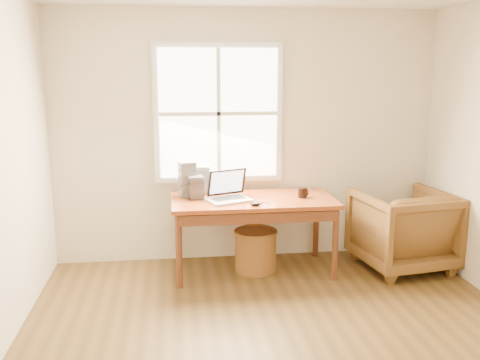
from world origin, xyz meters
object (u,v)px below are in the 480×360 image
at_px(cd_stack_a, 203,179).
at_px(desk, 253,200).
at_px(armchair, 403,229).
at_px(laptop, 229,187).
at_px(wicker_stool, 256,251).
at_px(coffee_mug, 302,193).

bearing_deg(cd_stack_a, desk, -31.17).
bearing_deg(armchair, laptop, -8.93).
bearing_deg(cd_stack_a, wicker_stool, -29.77).
xyz_separation_m(armchair, laptop, (-1.77, 0.01, 0.48)).
distance_m(desk, armchair, 1.56).
height_order(laptop, cd_stack_a, cd_stack_a).
height_order(armchair, cd_stack_a, cd_stack_a).
height_order(desk, laptop, laptop).
distance_m(desk, coffee_mug, 0.49).
xyz_separation_m(wicker_stool, laptop, (-0.28, -0.09, 0.68)).
relative_size(coffee_mug, cd_stack_a, 0.35).
bearing_deg(wicker_stool, coffee_mug, -3.65).
distance_m(armchair, coffee_mug, 1.11).
relative_size(desk, laptop, 4.11).
distance_m(wicker_stool, coffee_mug, 0.75).
height_order(coffee_mug, cd_stack_a, cd_stack_a).
height_order(armchair, coffee_mug, coffee_mug).
height_order(wicker_stool, cd_stack_a, cd_stack_a).
bearing_deg(armchair, coffee_mug, -12.56).
bearing_deg(wicker_stool, armchair, -3.91).
bearing_deg(coffee_mug, laptop, -161.49).
height_order(desk, coffee_mug, coffee_mug).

